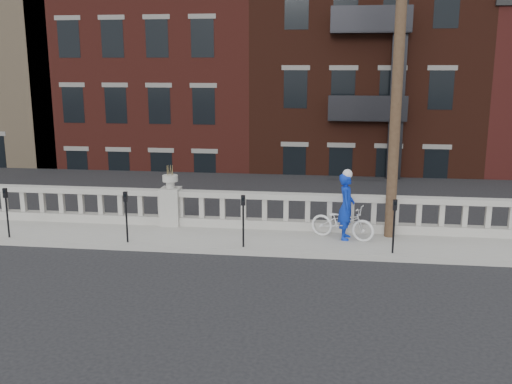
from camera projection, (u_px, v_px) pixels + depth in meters
The scene contains 12 objects.
ground at pixel (124, 278), 12.86m from camera, with size 120.00×120.00×0.00m, color black.
sidewalk at pixel (162, 236), 15.75m from camera, with size 32.00×2.20×0.15m, color #9B9790.
balustrade at pixel (171, 208), 16.55m from camera, with size 28.00×0.34×1.03m.
planter_pedestal at pixel (171, 202), 16.51m from camera, with size 0.55×0.55×1.76m.
lower_level at pixel (266, 100), 34.52m from camera, with size 80.00×44.00×20.80m.
utility_pole at pixel (399, 44), 14.42m from camera, with size 1.60×0.28×10.00m.
parking_meter_b at pixel (6, 207), 15.24m from camera, with size 0.10×0.09×1.36m.
parking_meter_c at pixel (126, 211), 14.81m from camera, with size 0.10×0.09×1.36m.
parking_meter_d at pixel (243, 215), 14.42m from camera, with size 0.10×0.09×1.36m.
parking_meter_e at pixel (394, 220), 13.95m from camera, with size 0.10×0.09×1.36m.
bicycle at pixel (342, 222), 15.22m from camera, with size 0.61×1.75×0.92m, color silver.
cyclist at pixel (346, 206), 15.11m from camera, with size 0.65×0.43×1.78m, color #0B2BAE.
Camera 1 is at (4.54, -11.64, 4.70)m, focal length 40.00 mm.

